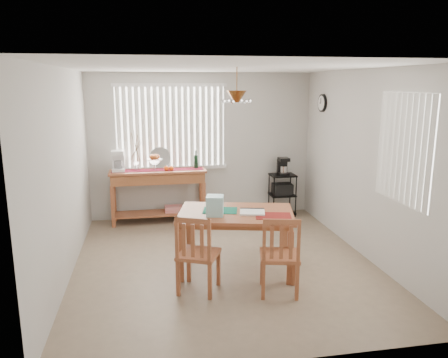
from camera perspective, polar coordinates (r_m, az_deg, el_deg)
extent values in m
cube|color=gray|center=(6.11, -0.01, -10.85)|extent=(4.00, 4.50, 0.01)
cube|color=beige|center=(7.96, -2.95, 4.38)|extent=(4.00, 0.10, 2.60)
cube|color=beige|center=(3.55, 6.63, -5.78)|extent=(4.00, 0.10, 2.60)
cube|color=beige|center=(5.73, -20.62, 0.47)|extent=(0.10, 4.50, 2.60)
cube|color=beige|center=(6.40, 18.36, 1.81)|extent=(0.10, 4.50, 2.60)
cube|color=white|center=(5.62, -0.01, 14.89)|extent=(4.00, 4.50, 0.10)
cube|color=white|center=(7.82, -6.96, 6.74)|extent=(1.90, 0.01, 1.40)
cube|color=white|center=(7.81, -13.58, 6.48)|extent=(0.07, 0.03, 1.40)
cube|color=white|center=(7.80, -12.80, 6.51)|extent=(0.07, 0.03, 1.40)
cube|color=white|center=(7.80, -12.02, 6.55)|extent=(0.07, 0.03, 1.40)
cube|color=white|center=(7.80, -11.24, 6.58)|extent=(0.07, 0.03, 1.40)
cube|color=white|center=(7.80, -10.46, 6.61)|extent=(0.07, 0.03, 1.40)
cube|color=white|center=(7.80, -9.68, 6.64)|extent=(0.07, 0.03, 1.40)
cube|color=white|center=(7.80, -8.90, 6.66)|extent=(0.07, 0.03, 1.40)
cube|color=white|center=(7.80, -8.12, 6.69)|extent=(0.07, 0.03, 1.40)
cube|color=white|center=(7.81, -7.34, 6.72)|extent=(0.07, 0.03, 1.40)
cube|color=white|center=(7.81, -6.57, 6.74)|extent=(0.07, 0.03, 1.40)
cube|color=white|center=(7.82, -5.79, 6.76)|extent=(0.07, 0.03, 1.40)
cube|color=white|center=(7.83, -5.01, 6.79)|extent=(0.07, 0.03, 1.40)
cube|color=white|center=(7.84, -4.24, 6.81)|extent=(0.07, 0.03, 1.40)
cube|color=white|center=(7.85, -3.47, 6.83)|extent=(0.07, 0.03, 1.40)
cube|color=white|center=(7.86, -2.70, 6.84)|extent=(0.07, 0.03, 1.40)
cube|color=white|center=(7.88, -1.93, 6.86)|extent=(0.07, 0.03, 1.40)
cube|color=white|center=(7.89, -1.17, 6.88)|extent=(0.07, 0.03, 1.40)
cube|color=white|center=(7.91, -0.41, 6.89)|extent=(0.07, 0.03, 1.40)
cube|color=white|center=(7.90, -6.81, 1.44)|extent=(1.98, 0.06, 0.06)
cube|color=white|center=(7.76, -7.09, 12.09)|extent=(1.98, 0.06, 0.06)
cube|color=white|center=(5.56, 22.49, 3.65)|extent=(0.01, 1.10, 1.30)
cube|color=white|center=(5.15, 25.34, 2.78)|extent=(0.03, 0.07, 1.30)
cube|color=white|center=(5.24, 24.65, 2.98)|extent=(0.03, 0.07, 1.30)
cube|color=white|center=(5.33, 23.98, 3.18)|extent=(0.03, 0.07, 1.30)
cube|color=white|center=(5.42, 23.33, 3.37)|extent=(0.03, 0.07, 1.30)
cube|color=white|center=(5.51, 22.71, 3.56)|extent=(0.03, 0.07, 1.30)
cube|color=white|center=(5.60, 22.11, 3.74)|extent=(0.03, 0.07, 1.30)
cube|color=white|center=(5.69, 21.52, 3.91)|extent=(0.03, 0.07, 1.30)
cube|color=white|center=(5.78, 20.96, 4.08)|extent=(0.03, 0.07, 1.30)
cube|color=white|center=(5.88, 20.41, 4.24)|extent=(0.03, 0.07, 1.30)
cube|color=white|center=(5.97, 19.88, 4.39)|extent=(0.03, 0.07, 1.30)
cylinder|color=black|center=(7.68, 12.72, 9.65)|extent=(0.04, 0.30, 0.30)
cylinder|color=white|center=(7.67, 12.56, 9.65)|extent=(0.01, 0.25, 0.25)
cylinder|color=brown|center=(5.40, 1.69, 12.65)|extent=(0.01, 0.01, 0.34)
cone|color=brown|center=(5.40, 1.68, 10.74)|extent=(0.24, 0.24, 0.14)
sphere|color=white|center=(5.44, 3.35, 10.11)|extent=(0.05, 0.05, 0.05)
sphere|color=white|center=(5.56, 2.19, 10.17)|extent=(0.05, 0.05, 0.05)
sphere|color=white|center=(5.53, 0.55, 10.16)|extent=(0.05, 0.05, 0.05)
sphere|color=white|center=(5.37, -0.02, 10.10)|extent=(0.05, 0.05, 0.05)
sphere|color=white|center=(5.25, 1.12, 10.05)|extent=(0.05, 0.05, 0.05)
sphere|color=white|center=(5.29, 2.85, 10.05)|extent=(0.05, 0.05, 0.05)
cube|color=#A55B37|center=(7.67, -8.64, 1.01)|extent=(1.66, 0.47, 0.04)
cube|color=#A25D35|center=(7.69, -8.61, 0.17)|extent=(1.60, 0.43, 0.17)
cube|color=#A55B37|center=(7.64, -14.31, -3.56)|extent=(0.06, 0.06, 0.72)
cube|color=#A55B37|center=(7.68, -2.64, -3.10)|extent=(0.06, 0.06, 0.72)
cube|color=#A55B37|center=(7.99, -14.14, -2.86)|extent=(0.06, 0.06, 0.72)
cube|color=#A55B37|center=(8.03, -2.99, -2.43)|extent=(0.06, 0.06, 0.72)
cube|color=#A55B37|center=(7.85, -8.46, -4.42)|extent=(1.54, 0.40, 0.03)
cube|color=red|center=(7.84, -6.58, -3.87)|extent=(0.31, 0.23, 0.10)
cube|color=maroon|center=(7.66, -8.64, 1.18)|extent=(1.58, 0.26, 0.01)
cube|color=white|center=(7.67, -13.61, 1.16)|extent=(0.21, 0.25, 0.05)
cube|color=white|center=(7.73, -13.62, 2.22)|extent=(0.21, 0.08, 0.31)
cube|color=white|center=(7.60, -13.73, 3.36)|extent=(0.21, 0.23, 0.07)
cylinder|color=white|center=(7.63, -13.65, 1.80)|extent=(0.13, 0.13, 0.13)
cylinder|color=white|center=(7.63, -9.04, 1.50)|extent=(0.05, 0.05, 0.10)
cone|color=white|center=(7.62, -9.06, 2.23)|extent=(0.27, 0.27, 0.09)
sphere|color=red|center=(7.60, -8.69, 2.89)|extent=(0.08, 0.08, 0.08)
sphere|color=red|center=(7.65, -8.97, 2.94)|extent=(0.08, 0.08, 0.08)
sphere|color=red|center=(7.63, -9.41, 2.91)|extent=(0.08, 0.08, 0.08)
sphere|color=red|center=(7.57, -9.40, 2.83)|extent=(0.08, 0.08, 0.08)
sphere|color=red|center=(7.55, -8.95, 2.82)|extent=(0.08, 0.08, 0.08)
sphere|color=#F2510C|center=(7.58, -7.53, 1.39)|extent=(0.08, 0.08, 0.08)
sphere|color=#F2510C|center=(7.59, -6.91, 1.41)|extent=(0.08, 0.08, 0.08)
cylinder|color=silver|center=(7.82, -8.35, 2.78)|extent=(0.37, 0.09, 0.37)
cylinder|color=white|center=(7.70, -11.37, 1.66)|extent=(0.08, 0.08, 0.15)
cylinder|color=#4C3823|center=(7.65, -11.47, 3.91)|extent=(0.09, 0.04, 0.46)
cylinder|color=#4C3823|center=(7.65, -11.47, 4.10)|extent=(0.14, 0.06, 0.50)
cylinder|color=#4C3823|center=(7.66, -11.46, 3.72)|extent=(0.18, 0.08, 0.38)
cylinder|color=#4C3823|center=(7.65, -11.48, 4.30)|extent=(0.06, 0.03, 0.57)
cylinder|color=#4C3823|center=(7.66, -11.46, 3.64)|extent=(0.23, 0.10, 0.32)
cylinder|color=black|center=(7.74, -3.69, 2.28)|extent=(0.08, 0.08, 0.24)
cylinder|color=black|center=(7.71, -3.70, 3.46)|extent=(0.03, 0.03, 0.08)
cylinder|color=black|center=(7.96, 6.53, -2.41)|extent=(0.02, 0.02, 0.77)
cylinder|color=black|center=(8.08, 9.37, -2.26)|extent=(0.02, 0.02, 0.77)
cylinder|color=black|center=(8.26, 5.88, -1.85)|extent=(0.02, 0.02, 0.77)
cylinder|color=black|center=(8.38, 8.63, -1.71)|extent=(0.02, 0.02, 0.77)
cube|color=black|center=(8.08, 7.68, 0.50)|extent=(0.45, 0.36, 0.03)
cube|color=black|center=(8.17, 7.60, -2.06)|extent=(0.45, 0.36, 0.02)
cube|color=black|center=(8.26, 7.54, -4.29)|extent=(0.45, 0.36, 0.02)
cube|color=black|center=(8.14, 7.63, -1.30)|extent=(0.35, 0.27, 0.20)
cube|color=black|center=(8.06, 7.73, 0.73)|extent=(0.18, 0.22, 0.05)
cube|color=black|center=(8.11, 7.59, 1.62)|extent=(0.18, 0.07, 0.27)
cube|color=black|center=(8.01, 7.78, 2.58)|extent=(0.18, 0.20, 0.06)
cylinder|color=silver|center=(8.04, 7.76, 1.29)|extent=(0.12, 0.12, 0.12)
cube|color=#A55B37|center=(5.64, 1.58, -4.53)|extent=(1.64, 1.25, 0.04)
cube|color=#A25D35|center=(5.66, 1.58, -5.04)|extent=(1.51, 1.13, 0.06)
cube|color=#A55B37|center=(5.46, -5.71, -9.89)|extent=(0.09, 0.09, 0.68)
cube|color=#A55B37|center=(5.42, 8.62, -10.13)|extent=(0.09, 0.09, 0.68)
cube|color=#A55B37|center=(6.21, -4.55, -7.07)|extent=(0.09, 0.09, 0.68)
cube|color=#A55B37|center=(6.18, 7.92, -7.25)|extent=(0.09, 0.09, 0.68)
cube|color=#126950|center=(5.70, -0.51, -4.12)|extent=(0.50, 0.41, 0.01)
cube|color=maroon|center=(5.49, 6.46, -4.82)|extent=(0.50, 0.41, 0.01)
cube|color=white|center=(5.58, 3.72, -4.38)|extent=(0.36, 0.32, 0.03)
cube|color=black|center=(5.71, 3.71, -3.96)|extent=(0.31, 0.10, 0.03)
cube|color=#9CDCE3|center=(5.47, -1.20, -3.50)|extent=(0.25, 0.25, 0.25)
cube|color=#A55B37|center=(5.18, -3.34, -9.78)|extent=(0.58, 0.58, 0.04)
cube|color=#A55B37|center=(5.39, -0.73, -11.58)|extent=(0.06, 0.06, 0.43)
cube|color=#A55B37|center=(5.49, -4.63, -11.15)|extent=(0.06, 0.06, 0.43)
cube|color=#A55B37|center=(5.06, -1.87, -13.26)|extent=(0.06, 0.06, 0.43)
cube|color=#A55B37|center=(5.16, -6.01, -12.75)|extent=(0.06, 0.06, 0.43)
cube|color=#A55B37|center=(4.85, -1.94, -7.99)|extent=(0.05, 0.05, 0.48)
cube|color=#A55B37|center=(4.96, -6.18, -7.57)|extent=(0.05, 0.05, 0.48)
cube|color=#A55B37|center=(4.84, -4.13, -5.44)|extent=(0.38, 0.19, 0.06)
cube|color=#A55B37|center=(4.88, -2.90, -8.16)|extent=(0.05, 0.04, 0.39)
cube|color=#A55B37|center=(4.91, -4.08, -8.05)|extent=(0.05, 0.04, 0.39)
cube|color=#A55B37|center=(4.94, -5.25, -7.93)|extent=(0.05, 0.04, 0.39)
cube|color=#A55B37|center=(5.16, 7.25, -9.92)|extent=(0.53, 0.53, 0.04)
cube|color=#A55B37|center=(5.45, 9.06, -11.46)|extent=(0.05, 0.05, 0.43)
cube|color=#A55B37|center=(5.42, 4.99, -11.48)|extent=(0.05, 0.05, 0.43)
cube|color=#A55B37|center=(5.11, 9.51, -13.17)|extent=(0.05, 0.05, 0.43)
cube|color=#A55B37|center=(5.07, 5.15, -13.20)|extent=(0.05, 0.05, 0.43)
cube|color=#A55B37|center=(4.90, 9.74, -7.93)|extent=(0.04, 0.04, 0.48)
cube|color=#A55B37|center=(4.87, 5.27, -7.94)|extent=(0.04, 0.04, 0.48)
cube|color=#A55B37|center=(4.81, 7.58, -5.59)|extent=(0.40, 0.12, 0.06)
cube|color=#A55B37|center=(4.90, 8.74, -8.20)|extent=(0.05, 0.03, 0.39)
cube|color=#A55B37|center=(4.89, 7.50, -8.21)|extent=(0.05, 0.03, 0.39)
cube|color=#A55B37|center=(4.88, 6.26, -8.21)|extent=(0.05, 0.03, 0.39)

